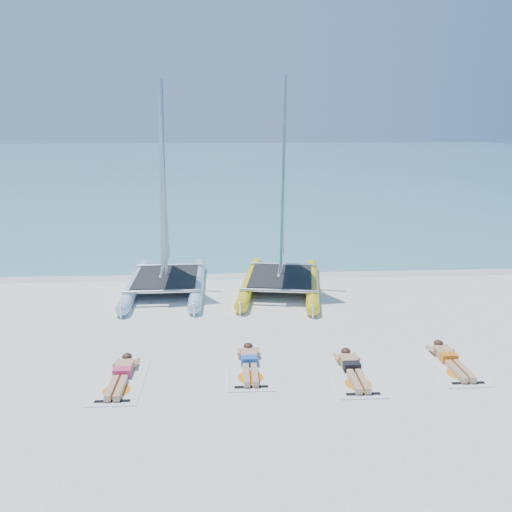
{
  "coord_description": "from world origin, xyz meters",
  "views": [
    {
      "loc": [
        0.05,
        -11.79,
        5.31
      ],
      "look_at": [
        0.78,
        1.2,
        1.8
      ],
      "focal_mm": 35.0,
      "sensor_mm": 36.0,
      "label": 1
    }
  ],
  "objects_px": {
    "sunbather_a": "(122,373)",
    "sunbather_d": "(449,358)",
    "catamaran_blue": "(164,227)",
    "towel_a": "(120,382)",
    "towel_c": "(354,376)",
    "towel_d": "(452,366)",
    "towel_b": "(250,370)",
    "sunbather_c": "(352,367)",
    "sunbather_b": "(249,361)",
    "catamaran_yellow": "(282,220)"
  },
  "relations": [
    {
      "from": "sunbather_b",
      "to": "towel_c",
      "type": "relative_size",
      "value": 0.93
    },
    {
      "from": "towel_d",
      "to": "towel_b",
      "type": "bearing_deg",
      "value": 178.79
    },
    {
      "from": "sunbather_a",
      "to": "catamaran_blue",
      "type": "bearing_deg",
      "value": 87.4
    },
    {
      "from": "sunbather_b",
      "to": "sunbather_d",
      "type": "distance_m",
      "value": 4.55
    },
    {
      "from": "towel_c",
      "to": "towel_d",
      "type": "distance_m",
      "value": 2.33
    },
    {
      "from": "towel_a",
      "to": "sunbather_b",
      "type": "relative_size",
      "value": 1.07
    },
    {
      "from": "sunbather_b",
      "to": "towel_c",
      "type": "distance_m",
      "value": 2.32
    },
    {
      "from": "towel_c",
      "to": "sunbather_c",
      "type": "xyz_separation_m",
      "value": [
        -0.0,
        0.19,
        0.11
      ]
    },
    {
      "from": "towel_b",
      "to": "sunbather_d",
      "type": "distance_m",
      "value": 4.55
    },
    {
      "from": "catamaran_yellow",
      "to": "towel_a",
      "type": "relative_size",
      "value": 3.77
    },
    {
      "from": "sunbather_a",
      "to": "sunbather_c",
      "type": "relative_size",
      "value": 1.0
    },
    {
      "from": "sunbather_a",
      "to": "sunbather_d",
      "type": "bearing_deg",
      "value": 2.3
    },
    {
      "from": "towel_a",
      "to": "towel_d",
      "type": "xyz_separation_m",
      "value": [
        7.3,
        0.29,
        0.0
      ]
    },
    {
      "from": "sunbather_c",
      "to": "towel_d",
      "type": "distance_m",
      "value": 2.32
    },
    {
      "from": "catamaran_blue",
      "to": "sunbather_d",
      "type": "distance_m",
      "value": 9.22
    },
    {
      "from": "sunbather_c",
      "to": "sunbather_a",
      "type": "bearing_deg",
      "value": 179.84
    },
    {
      "from": "catamaran_blue",
      "to": "towel_b",
      "type": "relative_size",
      "value": 3.72
    },
    {
      "from": "sunbather_a",
      "to": "towel_d",
      "type": "distance_m",
      "value": 7.3
    },
    {
      "from": "catamaran_blue",
      "to": "towel_c",
      "type": "relative_size",
      "value": 3.72
    },
    {
      "from": "sunbather_c",
      "to": "catamaran_yellow",
      "type": "bearing_deg",
      "value": 98.18
    },
    {
      "from": "catamaran_blue",
      "to": "catamaran_yellow",
      "type": "relative_size",
      "value": 0.99
    },
    {
      "from": "catamaran_yellow",
      "to": "sunbather_c",
      "type": "height_order",
      "value": "catamaran_yellow"
    },
    {
      "from": "towel_a",
      "to": "towel_b",
      "type": "relative_size",
      "value": 1.0
    },
    {
      "from": "towel_b",
      "to": "sunbather_c",
      "type": "bearing_deg",
      "value": -5.4
    },
    {
      "from": "towel_b",
      "to": "sunbather_a",
      "type": "bearing_deg",
      "value": -175.9
    },
    {
      "from": "catamaran_blue",
      "to": "towel_d",
      "type": "bearing_deg",
      "value": -40.6
    },
    {
      "from": "catamaran_blue",
      "to": "towel_a",
      "type": "relative_size",
      "value": 3.72
    },
    {
      "from": "catamaran_blue",
      "to": "towel_a",
      "type": "distance_m",
      "value": 6.47
    },
    {
      "from": "towel_a",
      "to": "towel_c",
      "type": "xyz_separation_m",
      "value": [
        4.99,
        -0.01,
        0.0
      ]
    },
    {
      "from": "sunbather_a",
      "to": "towel_c",
      "type": "relative_size",
      "value": 0.93
    },
    {
      "from": "towel_c",
      "to": "sunbather_c",
      "type": "bearing_deg",
      "value": 90.0
    },
    {
      "from": "sunbather_a",
      "to": "towel_d",
      "type": "height_order",
      "value": "sunbather_a"
    },
    {
      "from": "catamaran_yellow",
      "to": "towel_a",
      "type": "xyz_separation_m",
      "value": [
        -4.09,
        -6.4,
        -2.19
      ]
    },
    {
      "from": "catamaran_yellow",
      "to": "towel_c",
      "type": "height_order",
      "value": "catamaran_yellow"
    },
    {
      "from": "towel_b",
      "to": "sunbather_d",
      "type": "relative_size",
      "value": 1.07
    },
    {
      "from": "catamaran_blue",
      "to": "sunbather_d",
      "type": "xyz_separation_m",
      "value": [
        7.03,
        -5.65,
        -1.94
      ]
    },
    {
      "from": "towel_c",
      "to": "towel_d",
      "type": "bearing_deg",
      "value": 7.57
    },
    {
      "from": "catamaran_blue",
      "to": "sunbather_a",
      "type": "distance_m",
      "value": 6.25
    },
    {
      "from": "towel_c",
      "to": "towel_d",
      "type": "xyz_separation_m",
      "value": [
        2.31,
        0.31,
        0.0
      ]
    },
    {
      "from": "catamaran_yellow",
      "to": "towel_d",
      "type": "bearing_deg",
      "value": -53.42
    },
    {
      "from": "sunbather_a",
      "to": "towel_a",
      "type": "bearing_deg",
      "value": -90.0
    },
    {
      "from": "towel_b",
      "to": "sunbather_c",
      "type": "distance_m",
      "value": 2.25
    },
    {
      "from": "sunbather_d",
      "to": "sunbather_a",
      "type": "bearing_deg",
      "value": -177.7
    },
    {
      "from": "catamaran_blue",
      "to": "sunbather_c",
      "type": "xyz_separation_m",
      "value": [
        4.72,
        -5.95,
        -1.94
      ]
    },
    {
      "from": "sunbather_a",
      "to": "sunbather_c",
      "type": "distance_m",
      "value": 4.99
    },
    {
      "from": "sunbather_c",
      "to": "towel_d",
      "type": "bearing_deg",
      "value": 2.86
    },
    {
      "from": "towel_b",
      "to": "sunbather_c",
      "type": "xyz_separation_m",
      "value": [
        2.24,
        -0.21,
        0.11
      ]
    },
    {
      "from": "sunbather_a",
      "to": "sunbather_c",
      "type": "height_order",
      "value": "same"
    },
    {
      "from": "towel_b",
      "to": "sunbather_b",
      "type": "bearing_deg",
      "value": 90.0
    },
    {
      "from": "towel_a",
      "to": "sunbather_d",
      "type": "relative_size",
      "value": 1.07
    }
  ]
}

